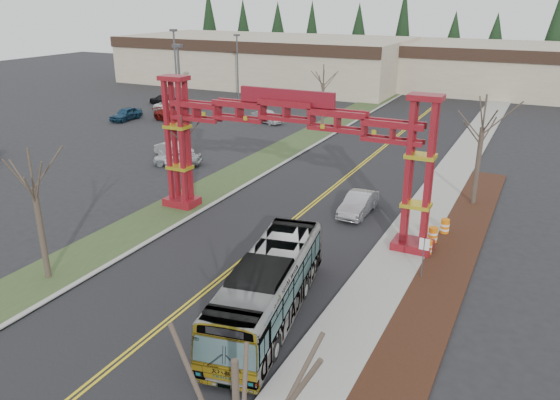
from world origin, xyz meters
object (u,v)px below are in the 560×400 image
Objects in this scene: retail_building_west at (265,60)px; street_sign at (424,250)px; transit_bus at (268,288)px; light_pole_near at (180,93)px; parked_car_near_b at (174,150)px; parked_car_far_b at (172,105)px; light_pole_mid at (176,66)px; bare_tree_median_far at (323,84)px; light_pole_far at (237,64)px; parked_car_far_c at (164,99)px; gateway_arch at (286,133)px; barrel_mid at (433,235)px; barrel_south at (427,248)px; retail_building_east at (528,69)px; parked_car_near_a at (177,157)px; bare_tree_right_far at (483,128)px; silver_sedan at (358,204)px; parked_car_far_a at (267,117)px; parked_car_mid_a at (170,115)px; bare_tree_median_near at (34,189)px; bare_tree_median_mid at (184,130)px; parked_car_mid_b at (126,114)px; barrel_north at (445,227)px.

retail_building_west is 69.27m from street_sign.
light_pole_near is at bearing 123.34° from transit_bus.
light_pole_near is at bearing -48.78° from parked_car_near_b.
light_pole_mid is (1.71, -0.99, 5.15)m from parked_car_far_b.
parked_car_near_b is at bearing -117.56° from bare_tree_median_far.
retail_building_west is 5.11× the size of light_pole_far.
gateway_arch is at bearing 66.24° from parked_car_far_c.
gateway_arch is at bearing -72.56° from bare_tree_median_far.
light_pole_far is 8.87× the size of barrel_mid.
parked_car_far_c is 51.48m from barrel_south.
bare_tree_median_far is at bearing -116.26° from retail_building_east.
light_pole_near reaches higher than street_sign.
parked_car_near_b is at bearing -145.80° from light_pole_near.
bare_tree_right_far is at bearing 71.95° from parked_car_near_a.
silver_sedan is at bearing 129.36° from street_sign.
parked_car_far_a reaches higher than parked_car_near_b.
parked_car_far_a is 0.42× the size of light_pole_near.
bare_tree_median_far is 3.12× the size of street_sign.
retail_building_east is 53.64m from parked_car_mid_a.
street_sign is at bearing -120.50° from parked_car_far_a.
silver_sedan reaches higher than barrel_mid.
parked_car_far_b is 21.88m from bare_tree_median_far.
light_pole_mid reaches higher than gateway_arch.
gateway_arch is at bearing -170.34° from barrel_mid.
transit_bus is 2.30× the size of parked_car_far_b.
retail_building_east is 60.54m from barrel_mid.
retail_building_east is 51.91m from light_pole_mid.
bare_tree_median_near is 0.96× the size of bare_tree_median_mid.
light_pole_near is 26.31m from barrel_mid.
bare_tree_median_mid is 0.72× the size of light_pole_mid.
light_pole_near reaches higher than transit_bus.
retail_building_west is 27.84m from light_pole_mid.
parked_car_mid_b is 17.55m from light_pole_far.
bare_tree_median_mid is at bearing -154.47° from bare_tree_right_far.
parked_car_far_b is at bearing -138.62° from retail_building_east.
bare_tree_median_mid reaches higher than retail_building_east.
gateway_arch is at bearing -113.82° from parked_car_mid_a.
bare_tree_median_near is at bearing -90.00° from bare_tree_median_far.
street_sign reaches higher than parked_car_far_c.
transit_bus is 28.25m from light_pole_near.
parked_car_far_a is 4.15× the size of barrel_north.
retail_building_east is 72.04m from transit_bus.
barrel_mid is (24.20, -8.95, -5.19)m from light_pole_near.
retail_building_east is 4.22× the size of light_pole_far.
bare_tree_median_near is at bearing -71.44° from retail_building_west.
barrel_south is at bearing -36.93° from silver_sedan.
retail_building_east is 5.39× the size of bare_tree_median_far.
gateway_arch is 0.48× the size of retail_building_east.
silver_sedan is 0.62× the size of bare_tree_median_far.
parked_car_far_c is at bearing 137.56° from gateway_arch.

